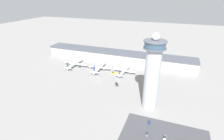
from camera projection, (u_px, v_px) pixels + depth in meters
The scene contains 14 objects.
ground_plane at pixel (98, 82), 211.10m from camera, with size 1000.00×1000.00×0.00m, color gray.
terminal_building at pixel (117, 57), 267.47m from camera, with size 228.25×25.00×17.57m.
control_tower at pixel (152, 73), 151.04m from camera, with size 18.88×18.88×70.01m.
parking_lot_surface at pixel (164, 138), 128.77m from camera, with size 64.00×40.00×0.01m, color #424247.
airplane_gate_alpha at pixel (75, 64), 253.80m from camera, with size 37.72×38.86×12.74m.
airplane_gate_bravo at pixel (100, 67), 240.74m from camera, with size 30.34×40.22×14.22m.
airplane_gate_charlie at pixel (125, 71), 231.53m from camera, with size 30.91×36.05×11.87m.
service_truck_catering at pixel (117, 84), 203.59m from camera, with size 5.96×7.69×2.46m.
service_truck_fuel at pixel (80, 66), 254.23m from camera, with size 5.48×8.49×2.41m.
service_truck_baggage at pixel (88, 68), 246.18m from camera, with size 5.04×6.99×2.41m.
service_truck_water at pixel (113, 73), 232.19m from camera, with size 6.71×6.31×2.69m.
car_silver_sedan at pixel (149, 122), 144.03m from camera, with size 2.02×4.78×1.45m.
car_white_wagon at pixel (147, 134), 132.12m from camera, with size 1.90×4.55×1.56m.
car_red_hatchback at pixel (165, 138), 128.85m from camera, with size 1.88×4.23×1.52m.
Camera 1 is at (81.60, -169.49, 98.32)m, focal length 28.00 mm.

